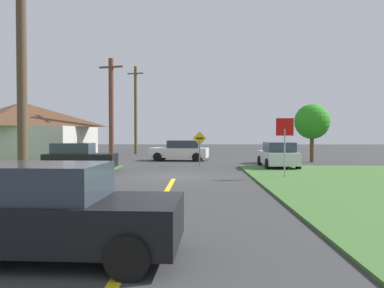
{
  "coord_description": "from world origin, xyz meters",
  "views": [
    {
      "loc": [
        1.21,
        -19.28,
        2.14
      ],
      "look_at": [
        0.78,
        3.9,
        1.53
      ],
      "focal_mm": 36.28,
      "sensor_mm": 36.0,
      "label": 1
    }
  ],
  "objects_px": {
    "stop_sign": "(285,135)",
    "utility_pole_near": "(22,70)",
    "car_behind_on_main_road": "(53,211)",
    "oak_tree_left": "(312,122)",
    "car_approaching_junction": "(181,151)",
    "direction_sign": "(200,145)",
    "utility_pole_mid": "(111,110)",
    "utility_pole_far": "(136,109)",
    "barn": "(22,133)",
    "parked_car_near_building": "(79,157)",
    "car_on_crossroad": "(278,155)"
  },
  "relations": [
    {
      "from": "stop_sign",
      "to": "utility_pole_near",
      "type": "bearing_deg",
      "value": 27.13
    },
    {
      "from": "car_on_crossroad",
      "to": "utility_pole_far",
      "type": "distance_m",
      "value": 20.58
    },
    {
      "from": "parked_car_near_building",
      "to": "utility_pole_mid",
      "type": "relative_size",
      "value": 0.53
    },
    {
      "from": "car_approaching_junction",
      "to": "utility_pole_near",
      "type": "distance_m",
      "value": 18.35
    },
    {
      "from": "utility_pole_mid",
      "to": "car_behind_on_main_road",
      "type": "bearing_deg",
      "value": -79.9
    },
    {
      "from": "oak_tree_left",
      "to": "stop_sign",
      "type": "bearing_deg",
      "value": -112.34
    },
    {
      "from": "car_approaching_junction",
      "to": "direction_sign",
      "type": "distance_m",
      "value": 5.54
    },
    {
      "from": "utility_pole_near",
      "to": "direction_sign",
      "type": "distance_m",
      "value": 13.91
    },
    {
      "from": "utility_pole_mid",
      "to": "direction_sign",
      "type": "height_order",
      "value": "utility_pole_mid"
    },
    {
      "from": "car_approaching_junction",
      "to": "utility_pole_far",
      "type": "xyz_separation_m",
      "value": [
        -5.23,
        9.98,
        3.92
      ]
    },
    {
      "from": "stop_sign",
      "to": "utility_pole_near",
      "type": "relative_size",
      "value": 0.34
    },
    {
      "from": "utility_pole_far",
      "to": "oak_tree_left",
      "type": "distance_m",
      "value": 19.14
    },
    {
      "from": "car_approaching_junction",
      "to": "car_on_crossroad",
      "type": "distance_m",
      "value": 9.16
    },
    {
      "from": "car_approaching_junction",
      "to": "direction_sign",
      "type": "relative_size",
      "value": 2.08
    },
    {
      "from": "utility_pole_far",
      "to": "utility_pole_mid",
      "type": "bearing_deg",
      "value": -87.81
    },
    {
      "from": "oak_tree_left",
      "to": "barn",
      "type": "bearing_deg",
      "value": -175.29
    },
    {
      "from": "car_behind_on_main_road",
      "to": "utility_pole_near",
      "type": "relative_size",
      "value": 0.5
    },
    {
      "from": "parked_car_near_building",
      "to": "direction_sign",
      "type": "height_order",
      "value": "direction_sign"
    },
    {
      "from": "barn",
      "to": "direction_sign",
      "type": "bearing_deg",
      "value": -9.09
    },
    {
      "from": "stop_sign",
      "to": "direction_sign",
      "type": "relative_size",
      "value": 1.26
    },
    {
      "from": "car_approaching_junction",
      "to": "car_behind_on_main_road",
      "type": "bearing_deg",
      "value": 96.03
    },
    {
      "from": "stop_sign",
      "to": "utility_pole_mid",
      "type": "distance_m",
      "value": 13.49
    },
    {
      "from": "car_behind_on_main_road",
      "to": "utility_pole_mid",
      "type": "bearing_deg",
      "value": 102.53
    },
    {
      "from": "utility_pole_near",
      "to": "utility_pole_far",
      "type": "bearing_deg",
      "value": 91.04
    },
    {
      "from": "oak_tree_left",
      "to": "utility_pole_mid",
      "type": "bearing_deg",
      "value": -171.53
    },
    {
      "from": "car_on_crossroad",
      "to": "direction_sign",
      "type": "height_order",
      "value": "direction_sign"
    },
    {
      "from": "utility_pole_near",
      "to": "oak_tree_left",
      "type": "bearing_deg",
      "value": 47.13
    },
    {
      "from": "car_on_crossroad",
      "to": "oak_tree_left",
      "type": "bearing_deg",
      "value": -35.35
    },
    {
      "from": "utility_pole_mid",
      "to": "utility_pole_far",
      "type": "height_order",
      "value": "utility_pole_far"
    },
    {
      "from": "utility_pole_mid",
      "to": "utility_pole_far",
      "type": "bearing_deg",
      "value": 92.19
    },
    {
      "from": "parked_car_near_building",
      "to": "oak_tree_left",
      "type": "xyz_separation_m",
      "value": [
        15.32,
        7.58,
        2.25
      ]
    },
    {
      "from": "parked_car_near_building",
      "to": "barn",
      "type": "xyz_separation_m",
      "value": [
        -5.92,
        5.82,
        1.4
      ]
    },
    {
      "from": "car_behind_on_main_road",
      "to": "oak_tree_left",
      "type": "relative_size",
      "value": 0.96
    },
    {
      "from": "stop_sign",
      "to": "barn",
      "type": "relative_size",
      "value": 0.32
    },
    {
      "from": "utility_pole_mid",
      "to": "car_approaching_junction",
      "type": "bearing_deg",
      "value": 38.17
    },
    {
      "from": "utility_pole_near",
      "to": "oak_tree_left",
      "type": "height_order",
      "value": "utility_pole_near"
    },
    {
      "from": "car_on_crossroad",
      "to": "oak_tree_left",
      "type": "distance_m",
      "value": 6.53
    },
    {
      "from": "parked_car_near_building",
      "to": "oak_tree_left",
      "type": "relative_size",
      "value": 0.89
    },
    {
      "from": "car_on_crossroad",
      "to": "utility_pole_near",
      "type": "bearing_deg",
      "value": 134.2
    },
    {
      "from": "parked_car_near_building",
      "to": "car_behind_on_main_road",
      "type": "height_order",
      "value": "same"
    },
    {
      "from": "utility_pole_far",
      "to": "barn",
      "type": "xyz_separation_m",
      "value": [
        -6.01,
        -13.23,
        -2.53
      ]
    },
    {
      "from": "utility_pole_near",
      "to": "direction_sign",
      "type": "bearing_deg",
      "value": 62.65
    },
    {
      "from": "car_on_crossroad",
      "to": "barn",
      "type": "height_order",
      "value": "barn"
    },
    {
      "from": "direction_sign",
      "to": "stop_sign",
      "type": "bearing_deg",
      "value": -59.61
    },
    {
      "from": "car_approaching_junction",
      "to": "utility_pole_mid",
      "type": "xyz_separation_m",
      "value": [
        -4.7,
        -3.7,
        2.99
      ]
    },
    {
      "from": "utility_pole_mid",
      "to": "direction_sign",
      "type": "distance_m",
      "value": 6.85
    },
    {
      "from": "utility_pole_near",
      "to": "barn",
      "type": "bearing_deg",
      "value": 114.76
    },
    {
      "from": "car_behind_on_main_road",
      "to": "direction_sign",
      "type": "distance_m",
      "value": 19.18
    },
    {
      "from": "parked_car_near_building",
      "to": "car_behind_on_main_road",
      "type": "relative_size",
      "value": 0.93
    },
    {
      "from": "stop_sign",
      "to": "car_approaching_junction",
      "type": "relative_size",
      "value": 0.6
    }
  ]
}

